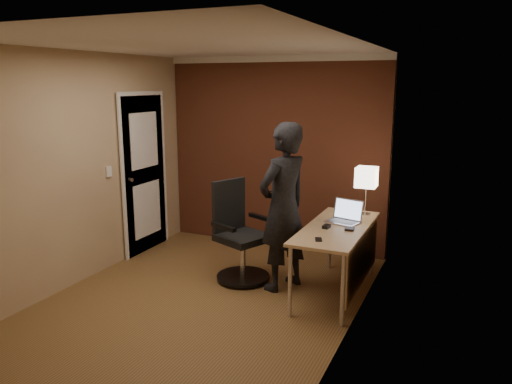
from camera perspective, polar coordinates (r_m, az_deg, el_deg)
room at (r=6.29m, az=-1.55°, el=5.11°), size 4.00×4.00×4.00m
desk at (r=5.19m, az=9.95°, el=-5.35°), size 0.60×1.50×0.73m
desk_lamp at (r=5.59m, az=12.51°, el=1.59°), size 0.22×0.22×0.54m
laptop at (r=5.34m, az=10.17°, el=-2.71°), size 0.39×0.33×0.23m
mouse at (r=5.09m, az=8.05°, el=-3.92°), size 0.07×0.10×0.03m
phone at (r=4.71m, az=7.15°, el=-5.40°), size 0.09×0.13×0.01m
wallet at (r=5.07m, az=10.65°, el=-4.17°), size 0.10×0.12×0.02m
office_chair at (r=5.56m, az=-1.99°, el=-5.23°), size 0.64×0.70×1.09m
person at (r=5.23m, az=3.14°, el=-1.76°), size 0.65×0.76×1.78m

